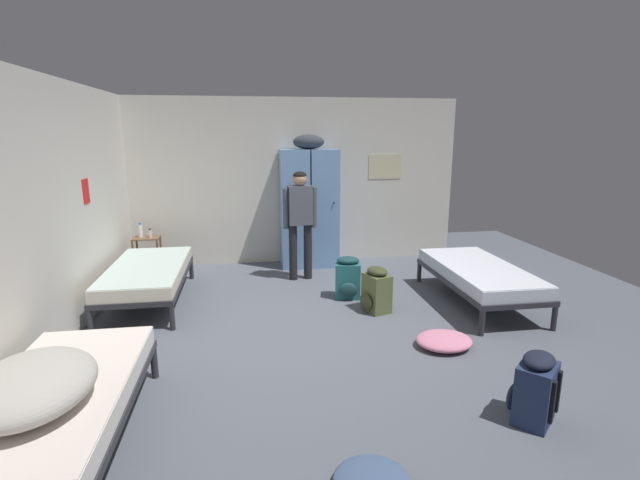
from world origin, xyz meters
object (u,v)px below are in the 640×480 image
Objects in this scene: shelf_unit at (147,252)px; backpack_olive at (376,291)px; backpack_teal at (348,278)px; locker_bank at (309,206)px; water_bottle at (140,231)px; lotion_bottle at (150,234)px; clothes_pile_pink at (444,341)px; bed_right at (479,274)px; bed_left_front at (58,401)px; person_traveler at (300,215)px; bed_left_rear at (147,273)px; clothes_pile_denim at (371,480)px; backpack_navy at (534,389)px; bedding_heap at (30,386)px.

backpack_olive is (3.01, -2.00, -0.09)m from shelf_unit.
locker_bank is at bearing 100.41° from backpack_teal.
lotion_bottle is at bearing -21.80° from water_bottle.
lotion_bottle reaches higher than clothes_pile_pink.
lotion_bottle is 4.54m from clothes_pile_pink.
shelf_unit is at bearing 156.17° from bed_right.
bed_right is 1.00× the size of bed_left_front.
locker_bank reaches higher than person_traveler.
backpack_teal is at bearing -4.92° from bed_left_rear.
lotion_bottle is (-0.18, 4.09, 0.25)m from bed_left_front.
bed_left_rear is at bearing 119.39° from clothes_pile_denim.
locker_bank reaches higher than backpack_navy.
locker_bank is 1.09× the size of bed_right.
locker_bank is 2.82m from bed_right.
bed_left_rear reaches higher than clothes_pile_pink.
bed_left_front is at bearing 79.24° from bedding_heap.
bedding_heap is (0.21, -4.36, 0.29)m from shelf_unit.
bed_left_front is at bearing -161.02° from clothes_pile_pink.
clothes_pile_pink is at bearing 18.98° from bed_left_front.
bed_left_rear is 1.36m from water_bottle.
water_bottle is at bearing 104.37° from bed_left_rear.
backpack_navy is (0.80, -2.81, 0.00)m from backpack_teal.
locker_bank is 1.09× the size of bed_left_front.
shelf_unit is 4.14m from bed_left_front.
clothes_pile_pink is at bearing 96.51° from backpack_navy.
backpack_teal is (0.29, -1.60, -0.71)m from locker_bank.
backpack_teal is 0.56m from backpack_olive.
backpack_navy is (3.32, -0.17, -0.12)m from bed_left_front.
water_bottle reaches higher than bed_left_front.
bed_right is (1.87, -2.03, -0.59)m from locker_bank.
clothes_pile_pink is at bearing -41.50° from shelf_unit.
bed_left_rear is at bearing -148.27° from locker_bank.
lotion_bottle is at bearing -29.74° from shelf_unit.
lotion_bottle is at bearing 165.67° from person_traveler.
person_traveler is (2.26, -0.60, 0.60)m from shelf_unit.
bedding_heap is 4.01× the size of water_bottle.
clothes_pile_pink is (1.17, -2.44, -0.88)m from person_traveler.
clothes_pile_denim is (-0.04, -4.16, -0.90)m from person_traveler.
backpack_navy is 1.00× the size of backpack_olive.
locker_bank is 2.56m from shelf_unit.
bed_left_front is 3.45× the size of backpack_olive.
backpack_navy is at bearing -2.87° from bed_left_front.
water_bottle reaches higher than shelf_unit.
backpack_teal is 2.92m from backpack_navy.
clothes_pile_denim is (2.01, -0.40, -0.58)m from bedding_heap.
water_bottle is at bearing 146.87° from backpack_olive.
bed_left_front is (0.25, -4.13, 0.04)m from shelf_unit.
clothes_pile_pink is at bearing 22.32° from bedding_heap.
water_bottle is at bearing 130.26° from backpack_navy.
bedding_heap is at bearing -131.78° from backpack_teal.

